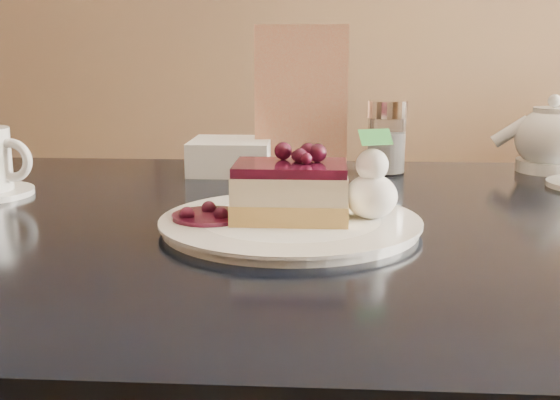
% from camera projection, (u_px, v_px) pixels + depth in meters
% --- Properties ---
extents(main_table, '(1.40, 1.01, 0.82)m').
position_uv_depth(main_table, '(292.00, 284.00, 0.89)').
color(main_table, black).
rests_on(main_table, ground).
extents(dessert_plate, '(0.29, 0.29, 0.01)m').
position_uv_depth(dessert_plate, '(290.00, 224.00, 0.81)').
color(dessert_plate, white).
rests_on(dessert_plate, main_table).
extents(cheesecake_slice, '(0.14, 0.11, 0.07)m').
position_uv_depth(cheesecake_slice, '(290.00, 192.00, 0.80)').
color(cheesecake_slice, '#DFBA5A').
rests_on(cheesecake_slice, dessert_plate).
extents(whipped_cream, '(0.06, 0.06, 0.05)m').
position_uv_depth(whipped_cream, '(371.00, 196.00, 0.81)').
color(whipped_cream, white).
rests_on(whipped_cream, dessert_plate).
extents(berry_sauce, '(0.09, 0.09, 0.01)m').
position_uv_depth(berry_sauce, '(210.00, 216.00, 0.81)').
color(berry_sauce, black).
rests_on(berry_sauce, dessert_plate).
extents(tea_set, '(0.22, 0.26, 0.11)m').
position_uv_depth(tea_set, '(558.00, 146.00, 1.15)').
color(tea_set, white).
rests_on(tea_set, main_table).
extents(menu_card, '(0.16, 0.05, 0.24)m').
position_uv_depth(menu_card, '(301.00, 99.00, 1.17)').
color(menu_card, beige).
rests_on(menu_card, main_table).
extents(sugar_shaker, '(0.07, 0.07, 0.12)m').
position_uv_depth(sugar_shaker, '(387.00, 137.00, 1.15)').
color(sugar_shaker, white).
rests_on(sugar_shaker, main_table).
extents(napkin_stack, '(0.14, 0.14, 0.05)m').
position_uv_depth(napkin_stack, '(231.00, 156.00, 1.17)').
color(napkin_stack, white).
rests_on(napkin_stack, main_table).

